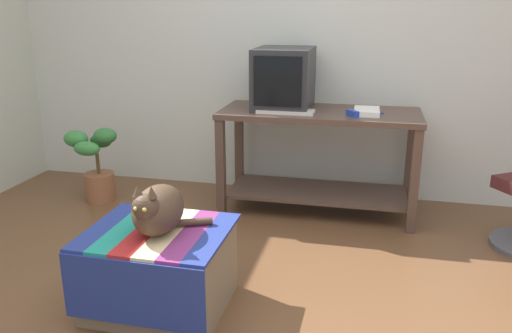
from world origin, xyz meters
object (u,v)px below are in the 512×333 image
object	(u,v)px
cat	(158,209)
stapler	(353,113)
desk	(319,144)
book	(367,111)
keyboard	(286,111)
ottoman_with_blanket	(159,269)
tv_monitor	(284,79)
potted_plant	(96,165)

from	to	relation	value
cat	stapler	distance (m)	1.63
desk	book	distance (m)	0.42
keyboard	book	size ratio (longest dim) A/B	1.55
keyboard	book	xyz separation A→B (m)	(0.55, 0.10, 0.01)
ottoman_with_blanket	stapler	distance (m)	1.70
cat	desk	bearing A→B (deg)	69.82
tv_monitor	stapler	distance (m)	0.58
cat	potted_plant	distance (m)	1.75
desk	tv_monitor	bearing A→B (deg)	168.71
book	ottoman_with_blanket	bearing A→B (deg)	-124.55
desk	book	bearing A→B (deg)	-7.87
tv_monitor	potted_plant	world-z (taller)	tv_monitor
tv_monitor	book	xyz separation A→B (m)	(0.61, -0.09, -0.19)
ottoman_with_blanket	keyboard	bearing A→B (deg)	73.85
book	ottoman_with_blanket	distance (m)	1.83
desk	keyboard	xyz separation A→B (m)	(-0.22, -0.14, 0.26)
cat	potted_plant	size ratio (longest dim) A/B	0.62
keyboard	potted_plant	size ratio (longest dim) A/B	0.67
book	cat	xyz separation A→B (m)	(-0.93, -1.48, -0.24)
ottoman_with_blanket	desk	bearing A→B (deg)	67.60
stapler	book	bearing A→B (deg)	10.32
desk	book	world-z (taller)	book
keyboard	book	distance (m)	0.56
desk	cat	xyz separation A→B (m)	(-0.60, -1.52, 0.03)
potted_plant	stapler	bearing A→B (deg)	1.82
book	potted_plant	distance (m)	2.11
potted_plant	stapler	world-z (taller)	stapler
tv_monitor	desk	bearing A→B (deg)	-11.29
cat	ottoman_with_blanket	bearing A→B (deg)	131.08
ottoman_with_blanket	stapler	size ratio (longest dim) A/B	6.30
book	stapler	xyz separation A→B (m)	(-0.09, -0.10, 0.00)
cat	potted_plant	bearing A→B (deg)	131.38
keyboard	cat	world-z (taller)	keyboard
book	stapler	world-z (taller)	stapler
tv_monitor	ottoman_with_blanket	distance (m)	1.76
ottoman_with_blanket	cat	world-z (taller)	cat
desk	tv_monitor	world-z (taller)	tv_monitor
book	ottoman_with_blanket	size ratio (longest dim) A/B	0.37
desk	tv_monitor	xyz separation A→B (m)	(-0.28, 0.05, 0.46)
desk	potted_plant	world-z (taller)	desk
keyboard	ottoman_with_blanket	xyz separation A→B (m)	(-0.39, -1.36, -0.56)
tv_monitor	book	distance (m)	0.64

